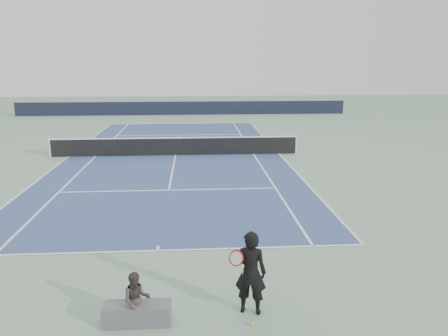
{
  "coord_description": "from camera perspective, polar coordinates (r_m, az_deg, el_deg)",
  "views": [
    {
      "loc": [
        1.01,
        -22.47,
        4.8
      ],
      "look_at": [
        2.04,
        -7.42,
        1.1
      ],
      "focal_mm": 35.0,
      "sensor_mm": 36.0,
      "label": 1
    }
  ],
  "objects": [
    {
      "name": "ground",
      "position": [
        23.0,
        -6.36,
        1.65
      ],
      "size": [
        80.0,
        80.0,
        0.0
      ],
      "primitive_type": "plane",
      "color": "gray"
    },
    {
      "name": "court_surface",
      "position": [
        22.99,
        -6.36,
        1.67
      ],
      "size": [
        10.97,
        23.77,
        0.01
      ],
      "primitive_type": "cube",
      "color": "#334979",
      "rests_on": "ground"
    },
    {
      "name": "tennis_net",
      "position": [
        22.9,
        -6.4,
        2.89
      ],
      "size": [
        12.9,
        0.1,
        1.07
      ],
      "color": "silver",
      "rests_on": "ground"
    },
    {
      "name": "windscreen_far",
      "position": [
        40.58,
        -5.39,
        7.79
      ],
      "size": [
        30.0,
        0.25,
        1.2
      ],
      "primitive_type": "cube",
      "color": "black",
      "rests_on": "ground"
    },
    {
      "name": "tennis_player",
      "position": [
        8.64,
        3.46,
        -13.45
      ],
      "size": [
        0.82,
        0.61,
        1.69
      ],
      "color": "black",
      "rests_on": "ground"
    },
    {
      "name": "tennis_ball",
      "position": [
        8.64,
        3.76,
        -19.7
      ],
      "size": [
        0.07,
        0.07,
        0.07
      ],
      "primitive_type": "sphere",
      "color": "#C5E42E",
      "rests_on": "ground"
    },
    {
      "name": "spectator_bench",
      "position": [
        8.68,
        -11.31,
        -17.31
      ],
      "size": [
        1.31,
        0.63,
        1.08
      ],
      "color": "#59585D",
      "rests_on": "ground"
    }
  ]
}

